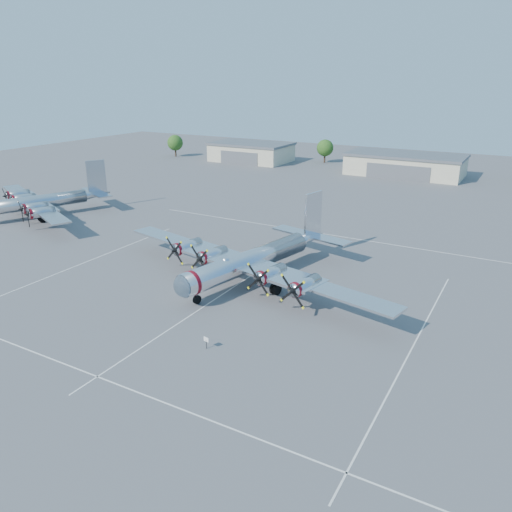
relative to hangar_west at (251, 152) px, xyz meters
The scene contains 9 objects.
ground 93.54m from the hangar_west, 61.23° to the right, with size 260.00×260.00×0.00m, color #555558.
parking_lines 95.08m from the hangar_west, 61.74° to the right, with size 60.00×50.08×0.01m.
hangar_west is the anchor object (origin of this frame).
hangar_center 45.00m from the hangar_west, ahead, with size 28.60×14.60×5.40m.
tree_far_west 25.36m from the hangar_west, behind, with size 4.80×4.80×6.64m.
tree_west 21.61m from the hangar_west, 21.89° to the left, with size 4.80×4.80×6.64m.
main_bomber_b29 91.30m from the hangar_west, 59.73° to the right, with size 40.79×27.90×9.02m, color silver, non-canonical shape.
bomber_west 71.76m from the hangar_west, 91.33° to the right, with size 34.36×24.33×9.08m, color silver, non-canonical shape.
info_placard 108.10m from the hangar_west, 62.22° to the right, with size 0.61×0.16×1.17m.
Camera 1 is at (29.34, -46.76, 23.87)m, focal length 35.00 mm.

